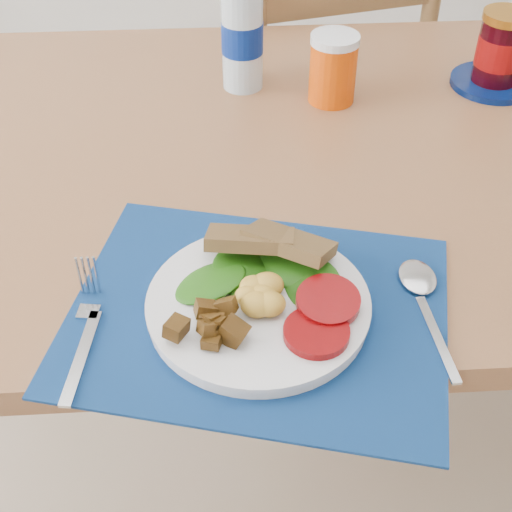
% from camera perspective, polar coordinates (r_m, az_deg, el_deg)
% --- Properties ---
extents(table, '(1.40, 0.90, 0.75)m').
position_cam_1_polar(table, '(1.17, 5.32, 5.29)').
color(table, brown).
rests_on(table, ground).
extents(chair_far, '(0.54, 0.53, 1.22)m').
position_cam_1_polar(chair_far, '(1.76, 5.33, 16.30)').
color(chair_far, brown).
rests_on(chair_far, ground).
extents(placemat, '(0.51, 0.44, 0.00)m').
position_cam_1_polar(placemat, '(0.84, 0.17, -4.48)').
color(placemat, black).
rests_on(placemat, table).
extents(breakfast_plate, '(0.26, 0.26, 0.06)m').
position_cam_1_polar(breakfast_plate, '(0.82, -0.16, -3.72)').
color(breakfast_plate, silver).
rests_on(breakfast_plate, placemat).
extents(fork, '(0.03, 0.19, 0.00)m').
position_cam_1_polar(fork, '(0.84, -13.44, -5.59)').
color(fork, '#B2B5BA').
rests_on(fork, placemat).
extents(spoon, '(0.05, 0.19, 0.01)m').
position_cam_1_polar(spoon, '(0.87, 13.20, -3.07)').
color(spoon, '#B2B5BA').
rests_on(spoon, placemat).
extents(water_bottle, '(0.07, 0.07, 0.24)m').
position_cam_1_polar(water_bottle, '(1.24, -1.11, 17.78)').
color(water_bottle, '#ADBFCC').
rests_on(water_bottle, table).
extents(juice_glass, '(0.08, 0.08, 0.11)m').
position_cam_1_polar(juice_glass, '(1.22, 6.16, 14.55)').
color(juice_glass, '#D14305').
rests_on(juice_glass, table).
extents(jam_on_saucer, '(0.15, 0.15, 0.13)m').
position_cam_1_polar(jam_on_saucer, '(1.33, 18.88, 15.03)').
color(jam_on_saucer, '#04154A').
rests_on(jam_on_saucer, table).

